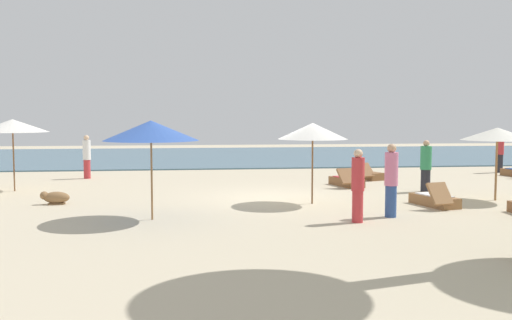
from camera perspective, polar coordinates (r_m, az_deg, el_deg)
name	(u,v)px	position (r m, az deg, el deg)	size (l,w,h in m)	color
ground_plane	(274,198)	(17.08, 1.84, -3.81)	(60.00, 60.00, 0.00)	beige
ocean_water	(230,156)	(33.89, -2.55, 0.40)	(48.00, 16.00, 0.06)	#476B7F
umbrella_0	(313,131)	(15.91, 5.65, 2.87)	(1.92, 1.92, 2.25)	brown
umbrella_2	(151,131)	(13.62, -10.39, 2.89)	(2.24, 2.24, 2.34)	olive
umbrella_3	(13,126)	(20.03, -23.03, 3.16)	(2.25, 2.25, 2.33)	brown
umbrella_4	(497,134)	(17.88, 22.85, 2.40)	(2.03, 2.03, 2.11)	olive
lounger_0	(435,200)	(16.30, 17.34, -3.79)	(0.97, 1.76, 0.71)	olive
lounger_1	(346,181)	(20.12, 8.98, -2.09)	(0.98, 1.79, 0.67)	brown
lounger_4	(366,175)	(22.42, 10.87, -1.45)	(1.15, 1.80, 0.67)	brown
person_0	(87,156)	(23.13, -16.46, 0.34)	(0.37, 0.37, 1.69)	#BF3338
person_1	(358,185)	(13.37, 10.09, -2.47)	(0.42, 0.42, 1.70)	#BF3338
person_2	(426,166)	(19.17, 16.52, -0.58)	(0.48, 0.48, 1.66)	#26262D
person_3	(391,180)	(14.22, 13.28, -1.94)	(0.41, 0.41, 1.78)	#2D4C8C
person_4	(500,151)	(26.60, 23.09, 0.83)	(0.31, 0.31, 1.79)	#26262D
dog	(55,197)	(16.82, -19.35, -3.53)	(0.80, 0.36, 0.37)	olive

